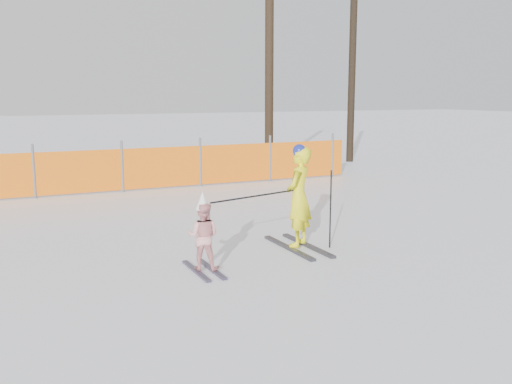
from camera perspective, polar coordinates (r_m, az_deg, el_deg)
ground at (r=7.80m, az=1.59°, el=-7.83°), size 120.00×120.00×0.00m
adult at (r=8.74m, az=4.29°, el=-0.53°), size 0.66×1.49×1.61m
child at (r=7.67m, az=-5.31°, el=-4.33°), size 0.56×0.98×1.09m
ski_poles at (r=8.42m, az=3.34°, el=-1.03°), size 2.08×0.43×1.22m
safety_fence at (r=13.89m, az=-20.72°, el=1.71°), size 16.34×0.06×1.25m
tree_trunks at (r=19.28m, az=4.90°, el=11.49°), size 3.42×0.30×6.13m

